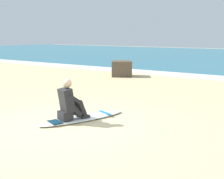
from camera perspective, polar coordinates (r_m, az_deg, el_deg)
ground_plane at (r=6.74m, az=-8.70°, el=-6.99°), size 80.00×80.00×0.00m
breaking_foam at (r=14.72m, az=16.47°, el=2.40°), size 80.00×0.90×0.11m
surfboard_main at (r=7.23m, az=-5.58°, el=-5.43°), size 1.25×2.32×0.08m
surfer_seated at (r=6.97m, az=-8.06°, el=-2.69°), size 0.55×0.77×0.95m
shoreline_rock at (r=14.59m, az=1.85°, el=4.00°), size 1.32×1.31×0.74m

